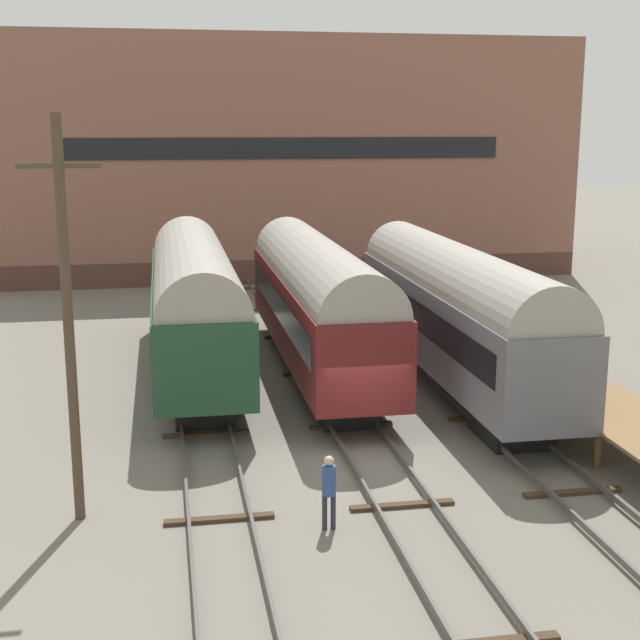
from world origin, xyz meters
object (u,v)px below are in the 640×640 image
train_car_grey (456,308)px  train_car_maroon (317,298)px  person_worker (329,485)px  utility_pole (68,318)px  train_car_green (194,298)px

train_car_grey → train_car_maroon: 5.19m
train_car_grey → train_car_maroon: train_car_grey is taller
person_worker → utility_pole: bearing=164.2°
train_car_green → person_worker: bearing=-79.9°
train_car_maroon → train_car_green: 4.53m
train_car_green → person_worker: 14.13m
train_car_grey → utility_pole: bearing=-144.4°
person_worker → utility_pole: size_ratio=0.19×
train_car_maroon → utility_pole: size_ratio=1.73×
train_car_maroon → train_car_green: train_car_green is taller
train_car_grey → train_car_maroon: (-4.46, 2.66, -0.01)m
train_car_grey → train_car_green: size_ratio=1.01×
utility_pole → train_car_grey: bearing=35.6°
train_car_green → utility_pole: utility_pole is taller
train_car_grey → train_car_green: (-8.91, 3.48, -0.01)m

